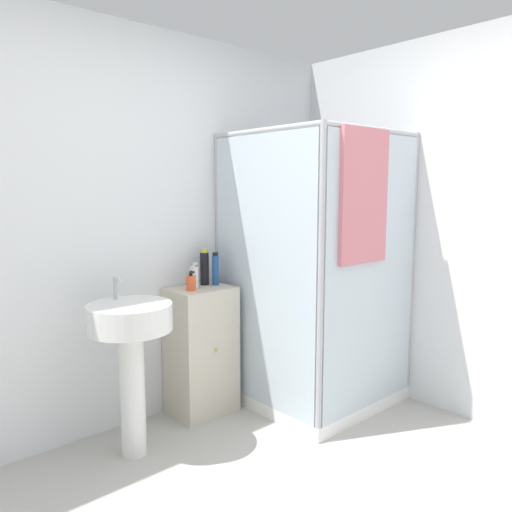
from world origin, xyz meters
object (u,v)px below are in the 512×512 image
Objects in this scene: sink at (131,341)px; lotion_bottle_white at (194,277)px; shampoo_bottle_blue at (215,269)px; soap_dispenser at (191,283)px; shampoo_bottle_tall_black at (204,267)px.

sink is 5.93× the size of lotion_bottle_white.
lotion_bottle_white is at bearing 172.42° from shampoo_bottle_blue.
soap_dispenser is 0.09m from lotion_bottle_white.
sink is 4.51× the size of shampoo_bottle_blue.
lotion_bottle_white is (0.07, 0.06, 0.02)m from soap_dispenser.
lotion_bottle_white is at bearing 20.69° from sink.
shampoo_bottle_tall_black is 1.09× the size of shampoo_bottle_blue.
shampoo_bottle_blue is 1.31× the size of lotion_bottle_white.
soap_dispenser is at bearing -151.42° from shampoo_bottle_tall_black.
shampoo_bottle_tall_black is 0.13m from lotion_bottle_white.
shampoo_bottle_tall_black is at bearing 20.22° from sink.
soap_dispenser is at bearing -170.02° from shampoo_bottle_blue.
sink is at bearing -159.31° from lotion_bottle_white.
shampoo_bottle_blue is (0.05, -0.06, -0.01)m from shampoo_bottle_tall_black.
sink is at bearing -159.78° from shampoo_bottle_tall_black.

